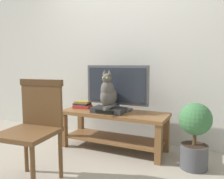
{
  "coord_description": "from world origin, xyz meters",
  "views": [
    {
      "loc": [
        1.21,
        -2.08,
        1.09
      ],
      "look_at": [
        0.01,
        0.45,
        0.78
      ],
      "focal_mm": 36.52,
      "sensor_mm": 36.0,
      "label": 1
    }
  ],
  "objects_px": {
    "wooden_chair": "(34,122)",
    "potted_plant": "(195,133)",
    "book_stack": "(83,105)",
    "tv": "(117,87)",
    "cat": "(108,93)",
    "tv_stand": "(114,123)",
    "media_box": "(109,110)"
  },
  "relations": [
    {
      "from": "book_stack",
      "to": "potted_plant",
      "type": "distance_m",
      "value": 1.51
    },
    {
      "from": "tv",
      "to": "wooden_chair",
      "type": "bearing_deg",
      "value": -106.35
    },
    {
      "from": "wooden_chair",
      "to": "potted_plant",
      "type": "height_order",
      "value": "wooden_chair"
    },
    {
      "from": "wooden_chair",
      "to": "book_stack",
      "type": "bearing_deg",
      "value": 98.83
    },
    {
      "from": "tv_stand",
      "to": "tv",
      "type": "height_order",
      "value": "tv"
    },
    {
      "from": "tv_stand",
      "to": "book_stack",
      "type": "bearing_deg",
      "value": 174.26
    },
    {
      "from": "tv_stand",
      "to": "cat",
      "type": "height_order",
      "value": "cat"
    },
    {
      "from": "media_box",
      "to": "cat",
      "type": "distance_m",
      "value": 0.21
    },
    {
      "from": "tv_stand",
      "to": "media_box",
      "type": "height_order",
      "value": "media_box"
    },
    {
      "from": "tv_stand",
      "to": "tv",
      "type": "relative_size",
      "value": 1.6
    },
    {
      "from": "wooden_chair",
      "to": "book_stack",
      "type": "xyz_separation_m",
      "value": [
        -0.17,
        1.08,
        -0.02
      ]
    },
    {
      "from": "book_stack",
      "to": "potted_plant",
      "type": "xyz_separation_m",
      "value": [
        1.49,
        -0.18,
        -0.15
      ]
    },
    {
      "from": "tv",
      "to": "book_stack",
      "type": "bearing_deg",
      "value": -174.76
    },
    {
      "from": "potted_plant",
      "to": "cat",
      "type": "bearing_deg",
      "value": 177.6
    },
    {
      "from": "tv_stand",
      "to": "cat",
      "type": "bearing_deg",
      "value": -109.29
    },
    {
      "from": "tv",
      "to": "cat",
      "type": "relative_size",
      "value": 1.8
    },
    {
      "from": "tv_stand",
      "to": "wooden_chair",
      "type": "height_order",
      "value": "wooden_chair"
    },
    {
      "from": "media_box",
      "to": "book_stack",
      "type": "height_order",
      "value": "book_stack"
    },
    {
      "from": "media_box",
      "to": "book_stack",
      "type": "bearing_deg",
      "value": 164.92
    },
    {
      "from": "tv_stand",
      "to": "tv",
      "type": "xyz_separation_m",
      "value": [
        0.0,
        0.1,
        0.45
      ]
    },
    {
      "from": "wooden_chair",
      "to": "potted_plant",
      "type": "distance_m",
      "value": 1.61
    },
    {
      "from": "tv",
      "to": "media_box",
      "type": "bearing_deg",
      "value": -100.89
    },
    {
      "from": "media_box",
      "to": "wooden_chair",
      "type": "height_order",
      "value": "wooden_chair"
    },
    {
      "from": "book_stack",
      "to": "wooden_chair",
      "type": "bearing_deg",
      "value": -81.17
    },
    {
      "from": "wooden_chair",
      "to": "book_stack",
      "type": "distance_m",
      "value": 1.1
    },
    {
      "from": "tv_stand",
      "to": "wooden_chair",
      "type": "xyz_separation_m",
      "value": [
        -0.33,
        -1.03,
        0.21
      ]
    },
    {
      "from": "tv_stand",
      "to": "potted_plant",
      "type": "bearing_deg",
      "value": -7.69
    },
    {
      "from": "wooden_chair",
      "to": "book_stack",
      "type": "height_order",
      "value": "wooden_chair"
    },
    {
      "from": "potted_plant",
      "to": "media_box",
      "type": "bearing_deg",
      "value": 176.73
    },
    {
      "from": "book_stack",
      "to": "potted_plant",
      "type": "height_order",
      "value": "potted_plant"
    },
    {
      "from": "tv_stand",
      "to": "book_stack",
      "type": "relative_size",
      "value": 5.28
    },
    {
      "from": "potted_plant",
      "to": "book_stack",
      "type": "bearing_deg",
      "value": 172.96
    }
  ]
}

